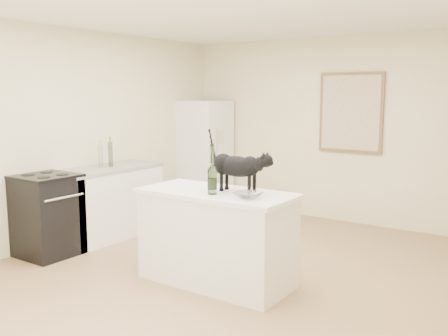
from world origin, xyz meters
The scene contains 17 objects.
floor centered at (0.00, 0.00, 0.00)m, with size 5.50×5.50×0.00m, color #96744F.
ceiling centered at (0.00, 0.00, 2.60)m, with size 5.50×5.50×0.00m, color white.
wall_back centered at (0.00, 2.75, 1.30)m, with size 4.50×4.50×0.00m, color beige.
wall_left centered at (-2.25, 0.00, 1.30)m, with size 5.50×5.50×0.00m, color beige.
island_base centered at (0.10, -0.20, 0.43)m, with size 1.44×0.67×0.86m, color white.
island_top centered at (0.10, -0.20, 0.88)m, with size 1.50×0.70×0.04m, color white.
left_cabinets centered at (-1.95, 0.30, 0.43)m, with size 0.60×1.40×0.86m, color white.
left_countertop centered at (-1.95, 0.30, 0.88)m, with size 0.62×1.44×0.04m, color gray.
stove centered at (-1.95, -0.60, 0.45)m, with size 0.60×0.60×0.90m, color black.
fridge centered at (-1.95, 2.35, 0.85)m, with size 0.68×0.68×1.70m, color white.
artwork_frame centered at (0.30, 2.72, 1.55)m, with size 0.90×0.03×1.10m, color brown.
artwork_canvas centered at (0.30, 2.70, 1.55)m, with size 0.82×0.00×1.02m, color beige.
black_cat centered at (0.27, -0.11, 1.12)m, with size 0.61×0.18×0.43m, color black, non-canonical shape.
wine_bottle centered at (0.14, -0.33, 1.10)m, with size 0.09×0.09×0.41m, color #2B5F26.
glass_bowl centered at (0.52, -0.32, 0.93)m, with size 0.24×0.24×0.06m, color silver.
fridge_paper centered at (-1.60, 2.35, 1.15)m, with size 0.01×0.15×0.20m, color silver.
counter_bottle_cluster centered at (-1.95, 0.30, 1.05)m, with size 0.09×0.19×0.31m.
Camera 1 is at (2.79, -3.99, 1.82)m, focal length 40.17 mm.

